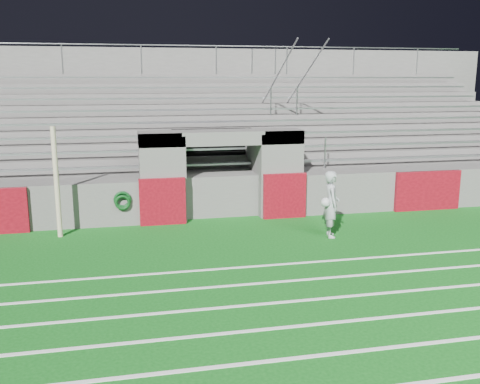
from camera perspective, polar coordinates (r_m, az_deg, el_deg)
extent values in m
plane|color=#0E5414|center=(12.91, 0.82, -6.45)|extent=(90.00, 90.00, 0.00)
cylinder|color=beige|center=(14.60, -18.98, 0.95)|extent=(0.13, 0.13, 2.90)
cube|color=white|center=(8.50, 8.71, -16.83)|extent=(28.00, 0.09, 0.01)
cube|color=white|center=(9.33, 6.48, -14.00)|extent=(28.00, 0.09, 0.01)
cube|color=white|center=(10.20, 4.67, -11.62)|extent=(28.00, 0.09, 0.01)
cube|color=white|center=(11.08, 3.16, -9.61)|extent=(28.00, 0.09, 0.01)
cube|color=white|center=(11.99, 1.89, -7.90)|extent=(28.00, 0.09, 0.01)
cube|color=#585653|center=(18.69, 22.14, 0.44)|extent=(10.60, 0.35, 1.25)
cube|color=#585653|center=(15.71, -8.47, 1.66)|extent=(1.20, 1.00, 2.60)
cube|color=#585653|center=(16.33, 4.24, 2.14)|extent=(1.20, 1.00, 2.60)
cube|color=black|center=(17.58, -2.97, 2.70)|extent=(2.60, 0.20, 2.50)
cube|color=#585653|center=(16.36, -6.33, 1.95)|extent=(0.10, 2.20, 2.50)
cube|color=#585653|center=(16.74, 1.53, 2.24)|extent=(0.10, 2.20, 2.50)
cube|color=#585653|center=(15.77, -2.02, 5.86)|extent=(4.80, 1.00, 0.40)
cube|color=#585653|center=(19.70, -3.97, 3.40)|extent=(26.00, 8.00, 0.20)
cube|color=#585653|center=(19.80, -3.94, 1.61)|extent=(26.00, 8.00, 1.05)
cube|color=#620812|center=(15.29, -8.26, -1.01)|extent=(1.30, 0.15, 1.35)
cube|color=#620812|center=(15.93, 4.77, -0.41)|extent=(1.30, 0.15, 1.35)
cube|color=#620812|center=(17.86, 19.36, 0.14)|extent=(2.20, 0.15, 1.25)
cube|color=#95979D|center=(16.79, -2.55, 3.03)|extent=(23.00, 0.28, 0.06)
cube|color=#585653|center=(17.63, -3.01, 3.35)|extent=(24.00, 0.75, 0.38)
cube|color=#95979D|center=(17.47, -2.98, 4.63)|extent=(23.00, 0.28, 0.06)
cube|color=#585653|center=(18.33, -3.40, 4.28)|extent=(24.00, 0.75, 0.76)
cube|color=#95979D|center=(18.16, -3.37, 6.12)|extent=(23.00, 0.28, 0.06)
cube|color=#585653|center=(19.04, -3.75, 5.14)|extent=(24.00, 0.75, 1.14)
cube|color=#95979D|center=(18.87, -3.74, 7.49)|extent=(23.00, 0.28, 0.06)
cube|color=#585653|center=(19.76, -4.08, 5.94)|extent=(24.00, 0.75, 1.52)
cube|color=#95979D|center=(19.58, -4.08, 8.76)|extent=(23.00, 0.28, 0.06)
cube|color=#585653|center=(20.48, -4.39, 6.68)|extent=(24.00, 0.75, 1.90)
cube|color=#95979D|center=(20.31, -4.40, 9.95)|extent=(23.00, 0.28, 0.06)
cube|color=#585653|center=(21.20, -4.67, 7.37)|extent=(24.00, 0.75, 2.28)
cube|color=#95979D|center=(21.04, -4.70, 11.05)|extent=(23.00, 0.28, 0.06)
cube|color=#585653|center=(21.93, -4.94, 8.02)|extent=(24.00, 0.75, 2.66)
cube|color=#95979D|center=(21.78, -4.98, 12.07)|extent=(23.00, 0.28, 0.06)
cube|color=#585653|center=(22.60, -5.16, 8.30)|extent=(26.00, 0.60, 5.29)
cylinder|color=#A5A8AD|center=(17.08, 5.91, 4.08)|extent=(0.05, 0.05, 1.00)
cylinder|color=#A5A8AD|center=(19.81, 3.30, 9.62)|extent=(0.05, 0.05, 1.00)
cylinder|color=#A5A8AD|center=(22.71, 1.29, 13.77)|extent=(0.05, 0.05, 1.00)
cylinder|color=#A5A8AD|center=(19.79, 3.32, 11.07)|extent=(0.05, 6.02, 3.08)
cylinder|color=#A5A8AD|center=(17.41, 9.05, 4.14)|extent=(0.05, 0.05, 1.00)
cylinder|color=#A5A8AD|center=(20.10, 6.09, 9.61)|extent=(0.05, 0.05, 1.00)
cylinder|color=#A5A8AD|center=(22.96, 3.79, 13.73)|extent=(0.05, 0.05, 1.00)
cylinder|color=#A5A8AD|center=(20.08, 6.12, 11.03)|extent=(0.05, 6.02, 3.08)
cylinder|color=#A5A8AD|center=(22.21, -18.45, 13.35)|extent=(0.05, 0.05, 1.10)
cylinder|color=#A5A8AD|center=(22.11, -10.48, 13.76)|extent=(0.05, 0.05, 1.10)
cylinder|color=#A5A8AD|center=(22.41, -2.56, 13.92)|extent=(0.05, 0.05, 1.10)
cylinder|color=#A5A8AD|center=(23.10, 5.02, 13.83)|extent=(0.05, 0.05, 1.10)
cylinder|color=#A5A8AD|center=(24.15, 12.03, 13.54)|extent=(0.05, 0.05, 1.10)
cylinder|color=#A5A8AD|center=(25.51, 18.36, 13.10)|extent=(0.05, 0.05, 1.10)
cylinder|color=#A5A8AD|center=(22.29, -5.20, 15.31)|extent=(24.00, 0.05, 0.05)
imported|color=#9FA5A8|center=(14.15, 9.71, -1.28)|extent=(0.53, 0.70, 1.76)
sphere|color=silver|center=(13.97, 9.10, -1.09)|extent=(0.24, 0.24, 0.24)
torus|color=#0B3B15|center=(15.25, -12.42, -0.80)|extent=(0.49, 0.09, 0.49)
torus|color=#0B3B13|center=(15.21, -12.41, -1.11)|extent=(0.44, 0.08, 0.44)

